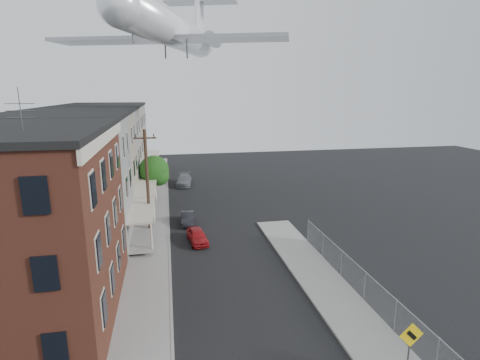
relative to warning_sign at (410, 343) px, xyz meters
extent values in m
cube|color=gray|center=(-11.10, 25.03, -1.82)|extent=(3.00, 62.00, 0.12)
cube|color=gray|center=(-0.10, 7.03, -1.82)|extent=(3.00, 26.00, 0.12)
cube|color=gray|center=(-9.65, 25.03, -1.81)|extent=(0.15, 62.00, 0.14)
cube|color=gray|center=(-1.55, 7.03, -1.81)|extent=(0.15, 26.00, 0.14)
cube|color=#371611|center=(-17.60, 8.03, 3.12)|extent=(10.00, 12.00, 10.00)
cube|color=beige|center=(-12.52, 8.03, 7.82)|extent=(0.16, 12.20, 0.60)
cylinder|color=#515156|center=(-15.60, 6.03, 9.27)|extent=(0.04, 0.04, 2.00)
cube|color=slate|center=(-17.60, 17.53, 3.12)|extent=(10.00, 7.00, 10.00)
cube|color=black|center=(-17.60, 17.53, 8.27)|extent=(10.25, 7.00, 0.30)
cube|color=gray|center=(-11.70, 17.53, -1.33)|extent=(1.80, 6.40, 0.25)
cube|color=beige|center=(-11.70, 17.53, 0.87)|extent=(1.90, 6.50, 0.15)
cube|color=#6B6455|center=(-17.60, 24.53, 3.12)|extent=(10.00, 7.00, 10.00)
cube|color=black|center=(-17.60, 24.53, 8.27)|extent=(10.25, 7.00, 0.30)
cube|color=gray|center=(-11.70, 24.53, -1.33)|extent=(1.80, 6.40, 0.25)
cube|color=beige|center=(-11.70, 24.53, 0.87)|extent=(1.90, 6.50, 0.15)
cube|color=slate|center=(-17.60, 31.53, 3.12)|extent=(10.00, 7.00, 10.00)
cube|color=black|center=(-17.60, 31.53, 8.27)|extent=(10.25, 7.00, 0.30)
cube|color=gray|center=(-11.70, 31.53, -1.33)|extent=(1.80, 6.40, 0.25)
cube|color=beige|center=(-11.70, 31.53, 0.87)|extent=(1.90, 6.50, 0.15)
cube|color=#6B6455|center=(-17.60, 38.53, 3.12)|extent=(10.00, 7.00, 10.00)
cube|color=black|center=(-17.60, 38.53, 8.27)|extent=(10.25, 7.00, 0.30)
cube|color=gray|center=(-11.70, 38.53, -1.33)|extent=(1.80, 6.40, 0.25)
cube|color=beige|center=(-11.70, 38.53, 0.87)|extent=(1.90, 6.50, 0.15)
cube|color=slate|center=(-17.60, 45.53, 3.12)|extent=(10.00, 7.00, 10.00)
cube|color=black|center=(-17.60, 45.53, 8.27)|extent=(10.25, 7.00, 0.30)
cube|color=gray|center=(-11.70, 45.53, -1.33)|extent=(1.80, 6.40, 0.25)
cube|color=beige|center=(-11.70, 45.53, 0.87)|extent=(1.90, 6.50, 0.15)
cylinder|color=gray|center=(1.40, 0.03, -0.93)|extent=(0.06, 0.06, 1.90)
cylinder|color=gray|center=(1.40, 3.03, -0.93)|extent=(0.06, 0.06, 1.90)
cylinder|color=gray|center=(1.40, 6.03, -0.93)|extent=(0.06, 0.06, 1.90)
cylinder|color=gray|center=(1.40, 9.03, -0.93)|extent=(0.06, 0.06, 1.90)
cylinder|color=gray|center=(1.40, 12.03, -0.93)|extent=(0.06, 0.06, 1.90)
cylinder|color=gray|center=(1.40, 15.03, -0.93)|extent=(0.06, 0.06, 1.90)
cube|color=gray|center=(1.40, 6.03, -0.03)|extent=(0.04, 18.00, 0.04)
cube|color=gray|center=(1.40, 6.03, -0.93)|extent=(0.02, 18.00, 1.80)
cylinder|color=#515156|center=(0.00, 0.03, -0.58)|extent=(0.07, 0.07, 2.60)
cube|color=yellow|center=(0.00, -0.01, 0.37)|extent=(1.10, 0.03, 1.10)
cube|color=black|center=(0.00, -0.03, 0.37)|extent=(0.52, 0.02, 0.52)
cylinder|color=black|center=(-11.20, 19.03, 2.62)|extent=(0.26, 0.26, 9.00)
cube|color=black|center=(-11.20, 19.03, 6.42)|extent=(1.80, 0.12, 0.12)
cylinder|color=black|center=(-11.90, 19.03, 6.62)|extent=(0.08, 0.08, 0.25)
cylinder|color=black|center=(-10.50, 19.03, 6.62)|extent=(0.08, 0.08, 0.25)
cylinder|color=black|center=(-11.00, 29.03, -0.68)|extent=(0.24, 0.24, 2.40)
sphere|color=#123D10|center=(-11.00, 29.03, 1.72)|extent=(3.20, 3.20, 3.20)
sphere|color=#123D10|center=(-10.50, 28.73, 1.16)|extent=(2.24, 2.24, 2.24)
imported|color=#AD161B|center=(-7.40, 16.64, -1.31)|extent=(1.77, 3.50, 1.14)
imported|color=black|center=(-7.92, 21.23, -1.35)|extent=(1.33, 3.32, 1.07)
imported|color=slate|center=(-7.52, 36.10, -1.21)|extent=(2.31, 4.82, 1.35)
cylinder|color=white|center=(-8.40, 29.70, 16.08)|extent=(10.96, 23.61, 3.19)
sphere|color=white|center=(-12.38, 18.43, 16.08)|extent=(3.19, 3.19, 3.19)
cone|color=white|center=(-4.42, 40.98, 16.08)|extent=(4.00, 3.88, 3.19)
cube|color=#939399|center=(-8.90, 28.29, 15.08)|extent=(23.94, 11.90, 0.35)
cylinder|color=#939399|center=(-7.84, 38.48, 16.28)|extent=(2.83, 4.29, 1.59)
cylinder|color=#939399|center=(-3.33, 36.89, 16.28)|extent=(2.83, 4.29, 1.59)
cube|color=white|center=(-4.59, 40.51, 18.87)|extent=(1.49, 3.65, 5.58)
cube|color=#939399|center=(-4.26, 41.45, 21.46)|extent=(9.79, 5.59, 0.25)
cylinder|color=#515156|center=(-11.72, 20.31, 14.28)|extent=(0.16, 0.16, 1.20)
camera|label=1|loc=(-9.48, -11.82, 10.09)|focal=28.00mm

